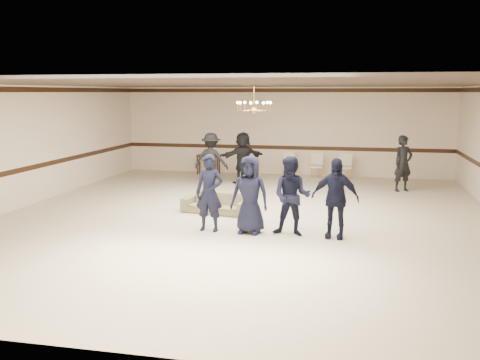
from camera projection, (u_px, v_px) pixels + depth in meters
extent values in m
cube|color=beige|center=(246.00, 217.00, 12.94)|extent=(12.00, 14.00, 0.01)
cube|color=black|center=(246.00, 84.00, 12.41)|extent=(12.00, 14.00, 0.01)
cube|color=beige|center=(284.00, 131.00, 19.43)|extent=(12.00, 0.01, 3.20)
cube|color=beige|center=(121.00, 220.00, 5.92)|extent=(12.00, 0.01, 3.20)
cube|color=beige|center=(22.00, 147.00, 13.92)|extent=(0.01, 14.00, 3.20)
cube|color=black|center=(284.00, 148.00, 19.51)|extent=(12.00, 0.02, 0.14)
cube|color=black|center=(285.00, 90.00, 19.17)|extent=(12.00, 0.02, 0.14)
imported|color=black|center=(209.00, 193.00, 11.55)|extent=(0.64, 0.44, 1.69)
imported|color=black|center=(250.00, 195.00, 11.36)|extent=(0.88, 0.62, 1.69)
imported|color=black|center=(292.00, 196.00, 11.18)|extent=(0.88, 0.72, 1.69)
imported|color=black|center=(335.00, 198.00, 10.99)|extent=(1.03, 0.53, 1.69)
imported|color=#76734E|center=(217.00, 203.00, 13.37)|extent=(1.88, 1.03, 0.52)
imported|color=black|center=(211.00, 160.00, 17.17)|extent=(1.13, 0.67, 1.72)
imported|color=black|center=(243.00, 158.00, 17.65)|extent=(1.60, 1.33, 1.72)
imported|color=black|center=(403.00, 163.00, 16.21)|extent=(0.75, 0.68, 1.72)
cube|color=#331D11|center=(208.00, 165.00, 19.66)|extent=(0.86, 0.37, 0.72)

